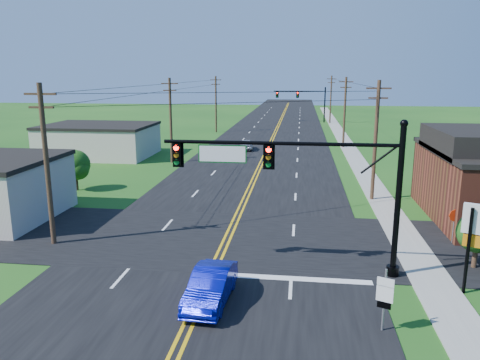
# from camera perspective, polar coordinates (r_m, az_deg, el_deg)

# --- Properties ---
(road_main) EXTENTS (16.00, 220.00, 0.04)m
(road_main) POSITION_cam_1_polar(r_m,az_deg,el_deg) (64.39, 3.54, 4.44)
(road_main) COLOR black
(road_main) RESTS_ON ground
(road_cross) EXTENTS (70.00, 10.00, 0.04)m
(road_cross) POSITION_cam_1_polar(r_m,az_deg,el_deg) (27.58, -1.92, -7.16)
(road_cross) COLOR black
(road_cross) RESTS_ON ground
(sidewalk) EXTENTS (2.00, 160.00, 0.08)m
(sidewalk) POSITION_cam_1_polar(r_m,az_deg,el_deg) (54.74, 13.86, 2.61)
(sidewalk) COLOR gray
(sidewalk) RESTS_ON ground
(signal_mast_main) EXTENTS (11.30, 0.60, 7.48)m
(signal_mast_main) POSITION_cam_1_polar(r_m,az_deg,el_deg) (22.07, 7.48, 0.41)
(signal_mast_main) COLOR black
(signal_mast_main) RESTS_ON ground
(signal_mast_far) EXTENTS (10.98, 0.60, 7.48)m
(signal_mast_far) POSITION_cam_1_polar(r_m,az_deg,el_deg) (93.68, 7.61, 9.79)
(signal_mast_far) COLOR black
(signal_mast_far) RESTS_ON ground
(cream_bldg_far) EXTENTS (12.20, 9.20, 3.70)m
(cream_bldg_far) POSITION_cam_1_polar(r_m,az_deg,el_deg) (57.06, -16.78, 4.69)
(cream_bldg_far) COLOR beige
(cream_bldg_far) RESTS_ON ground
(utility_pole_left_a) EXTENTS (1.80, 0.28, 9.00)m
(utility_pole_left_a) POSITION_cam_1_polar(r_m,az_deg,el_deg) (27.68, -22.52, 2.01)
(utility_pole_left_a) COLOR #372619
(utility_pole_left_a) RESTS_ON ground
(utility_pole_left_b) EXTENTS (1.80, 0.28, 9.00)m
(utility_pole_left_b) POSITION_cam_1_polar(r_m,az_deg,el_deg) (50.68, -8.44, 7.39)
(utility_pole_left_b) COLOR #372619
(utility_pole_left_b) RESTS_ON ground
(utility_pole_left_c) EXTENTS (1.80, 0.28, 9.00)m
(utility_pole_left_c) POSITION_cam_1_polar(r_m,az_deg,el_deg) (76.94, -2.95, 9.35)
(utility_pole_left_c) COLOR #372619
(utility_pole_left_c) RESTS_ON ground
(utility_pole_right_a) EXTENTS (1.80, 0.28, 9.00)m
(utility_pole_right_a) POSITION_cam_1_polar(r_m,az_deg,el_deg) (36.30, 16.20, 4.87)
(utility_pole_right_a) COLOR #372619
(utility_pole_right_a) RESTS_ON ground
(utility_pole_right_b) EXTENTS (1.80, 0.28, 9.00)m
(utility_pole_right_b) POSITION_cam_1_polar(r_m,az_deg,el_deg) (61.99, 12.64, 8.20)
(utility_pole_right_b) COLOR #372619
(utility_pole_right_b) RESTS_ON ground
(utility_pole_right_c) EXTENTS (1.80, 0.28, 9.00)m
(utility_pole_right_c) POSITION_cam_1_polar(r_m,az_deg,el_deg) (91.84, 11.01, 9.72)
(utility_pole_right_c) COLOR #372619
(utility_pole_right_c) RESTS_ON ground
(tree_right_back) EXTENTS (3.00, 3.00, 4.10)m
(tree_right_back) POSITION_cam_1_polar(r_m,az_deg,el_deg) (41.84, 23.62, 2.35)
(tree_right_back) COLOR #372619
(tree_right_back) RESTS_ON ground
(shrub_corner) EXTENTS (2.00, 2.00, 2.86)m
(shrub_corner) POSITION_cam_1_polar(r_m,az_deg,el_deg) (25.82, 26.98, -5.75)
(shrub_corner) COLOR #372619
(shrub_corner) RESTS_ON ground
(tree_left) EXTENTS (2.40, 2.40, 3.37)m
(tree_left) POSITION_cam_1_polar(r_m,az_deg,el_deg) (40.62, -19.44, 1.79)
(tree_left) COLOR #372619
(tree_left) RESTS_ON ground
(blue_car) EXTENTS (1.75, 4.42, 1.43)m
(blue_car) POSITION_cam_1_polar(r_m,az_deg,el_deg) (20.19, -3.59, -12.86)
(blue_car) COLOR #070D9B
(blue_car) RESTS_ON ground
(distant_car) EXTENTS (1.89, 3.98, 1.31)m
(distant_car) POSITION_cam_1_polar(r_m,az_deg,el_deg) (59.09, 0.81, 4.33)
(distant_car) COLOR silver
(distant_car) RESTS_ON ground
(route_sign) EXTENTS (0.59, 0.28, 2.50)m
(route_sign) POSITION_cam_1_polar(r_m,az_deg,el_deg) (18.57, 17.22, -13.32)
(route_sign) COLOR slate
(route_sign) RESTS_ON ground
(stop_sign) EXTENTS (0.71, 0.21, 2.03)m
(stop_sign) POSITION_cam_1_polar(r_m,az_deg,el_deg) (29.05, 24.69, -4.33)
(stop_sign) COLOR slate
(stop_sign) RESTS_ON ground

